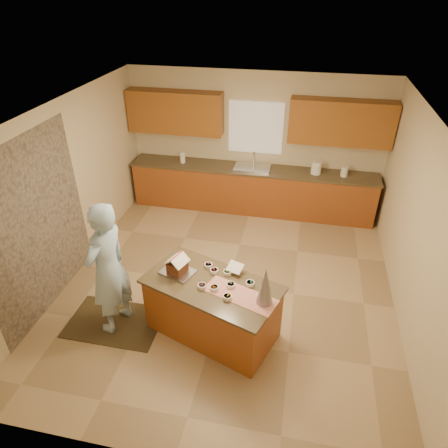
{
  "coord_description": "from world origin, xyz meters",
  "views": [
    {
      "loc": [
        0.93,
        -4.76,
        4.18
      ],
      "look_at": [
        -0.1,
        0.2,
        1.0
      ],
      "focal_mm": 32.22,
      "sensor_mm": 36.0,
      "label": 1
    }
  ],
  "objects_px": {
    "tinsel_tree": "(265,286)",
    "gingerbread_house": "(177,265)",
    "island_base": "(212,309)",
    "boy": "(108,269)"
  },
  "relations": [
    {
      "from": "tinsel_tree",
      "to": "boy",
      "type": "height_order",
      "value": "boy"
    },
    {
      "from": "gingerbread_house",
      "to": "tinsel_tree",
      "type": "bearing_deg",
      "value": -15.38
    },
    {
      "from": "island_base",
      "to": "gingerbread_house",
      "type": "xyz_separation_m",
      "value": [
        -0.49,
        0.13,
        0.56
      ]
    },
    {
      "from": "tinsel_tree",
      "to": "gingerbread_house",
      "type": "bearing_deg",
      "value": 164.62
    },
    {
      "from": "tinsel_tree",
      "to": "gingerbread_house",
      "type": "distance_m",
      "value": 1.23
    },
    {
      "from": "boy",
      "to": "gingerbread_house",
      "type": "distance_m",
      "value": 0.88
    },
    {
      "from": "tinsel_tree",
      "to": "gingerbread_house",
      "type": "height_order",
      "value": "tinsel_tree"
    },
    {
      "from": "boy",
      "to": "gingerbread_house",
      "type": "height_order",
      "value": "boy"
    },
    {
      "from": "island_base",
      "to": "tinsel_tree",
      "type": "relative_size",
      "value": 3.27
    },
    {
      "from": "boy",
      "to": "tinsel_tree",
      "type": "bearing_deg",
      "value": 102.11
    }
  ]
}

